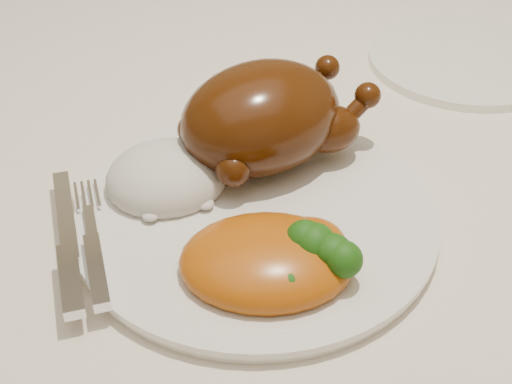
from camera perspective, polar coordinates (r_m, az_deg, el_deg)
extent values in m
cube|color=brown|center=(0.66, -10.30, -1.50)|extent=(1.60, 0.90, 0.04)
cube|color=silver|center=(0.64, -10.54, 0.14)|extent=(1.72, 1.02, 0.01)
cube|color=silver|center=(1.13, -13.02, 12.22)|extent=(1.72, 0.01, 0.18)
cylinder|color=white|center=(0.59, 0.00, -2.01)|extent=(0.32, 0.32, 0.01)
cylinder|color=white|center=(0.85, 16.31, 10.10)|extent=(0.23, 0.23, 0.01)
ellipsoid|color=#461F07|center=(0.62, 0.41, 5.97)|extent=(0.17, 0.15, 0.09)
ellipsoid|color=#461F07|center=(0.60, -0.44, 7.30)|extent=(0.08, 0.07, 0.04)
ellipsoid|color=#461F07|center=(0.63, 5.85, 5.03)|extent=(0.06, 0.04, 0.04)
sphere|color=#461F07|center=(0.64, 8.93, 7.65)|extent=(0.02, 0.02, 0.02)
ellipsoid|color=#461F07|center=(0.67, 2.79, 7.43)|extent=(0.06, 0.04, 0.04)
sphere|color=#461F07|center=(0.68, 5.73, 9.88)|extent=(0.02, 0.02, 0.02)
sphere|color=#461F07|center=(0.58, -1.82, 1.86)|extent=(0.03, 0.03, 0.03)
sphere|color=#461F07|center=(0.63, -4.98, 4.98)|extent=(0.03, 0.03, 0.03)
ellipsoid|color=silver|center=(0.61, -7.16, 1.11)|extent=(0.11, 0.10, 0.05)
ellipsoid|color=#B7500B|center=(0.53, 0.87, -5.56)|extent=(0.15, 0.13, 0.05)
ellipsoid|color=#B7500B|center=(0.54, 4.13, -4.15)|extent=(0.06, 0.05, 0.03)
ellipsoid|color=#103D0A|center=(0.52, 4.67, -4.24)|extent=(0.03, 0.03, 0.03)
ellipsoid|color=#103D0A|center=(0.52, 6.17, -4.67)|extent=(0.03, 0.03, 0.02)
ellipsoid|color=#103D0A|center=(0.54, 0.02, -4.04)|extent=(0.03, 0.03, 0.03)
ellipsoid|color=#103D0A|center=(0.51, 2.58, -7.51)|extent=(0.03, 0.03, 0.03)
ellipsoid|color=#103D0A|center=(0.51, 7.01, -5.38)|extent=(0.03, 0.03, 0.03)
ellipsoid|color=#103D0A|center=(0.52, 3.94, -3.87)|extent=(0.03, 0.03, 0.03)
cube|color=silver|center=(0.60, -15.01, -1.67)|extent=(0.02, 0.11, 0.00)
cube|color=silver|center=(0.53, -14.60, -6.84)|extent=(0.02, 0.07, 0.01)
cube|color=silver|center=(0.54, -12.64, -6.19)|extent=(0.01, 0.08, 0.01)
cube|color=silver|center=(0.60, -13.23, -1.31)|extent=(0.01, 0.08, 0.00)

